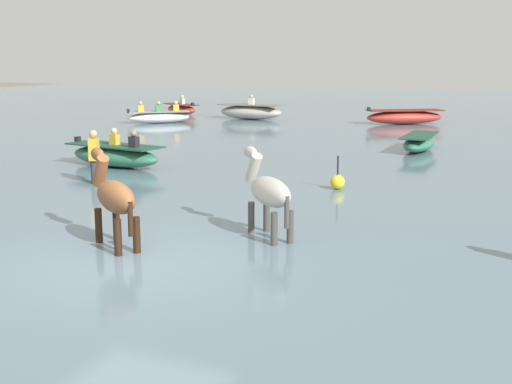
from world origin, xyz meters
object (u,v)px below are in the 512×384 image
object	(u,v)px
channel_buoy	(337,182)
person_spectator_far	(94,161)
horse_lead_pinto	(268,194)
boat_mid_outer	(419,143)
boat_far_offshore	(405,117)
boat_near_starboard	(159,117)
boat_distant_east	(251,112)
boat_far_inshore	(115,155)
boat_mid_channel	(181,109)
horse_trailing_chestnut	(114,199)

from	to	relation	value
channel_buoy	person_spectator_far	bearing A→B (deg)	-163.69
horse_lead_pinto	boat_mid_outer	size ratio (longest dim) A/B	0.64
boat_far_offshore	boat_mid_outer	distance (m)	9.18
boat_far_offshore	boat_near_starboard	world-z (taller)	boat_near_starboard
horse_lead_pinto	boat_distant_east	world-z (taller)	horse_lead_pinto
boat_far_inshore	boat_mid_channel	bearing A→B (deg)	113.52
boat_far_inshore	boat_mid_outer	distance (m)	10.00
boat_far_offshore	horse_lead_pinto	bearing A→B (deg)	-84.82
boat_mid_outer	channel_buoy	distance (m)	7.55
boat_far_offshore	boat_near_starboard	size ratio (longest dim) A/B	1.30
boat_mid_outer	channel_buoy	world-z (taller)	channel_buoy
boat_mid_outer	boat_near_starboard	distance (m)	13.82
boat_distant_east	boat_mid_channel	bearing A→B (deg)	165.02
boat_near_starboard	horse_trailing_chestnut	bearing A→B (deg)	-60.45
boat_mid_outer	boat_mid_channel	bearing A→B (deg)	146.59
channel_buoy	boat_far_inshore	bearing A→B (deg)	173.62
boat_mid_channel	channel_buoy	xyz separation A→B (m)	(13.93, -17.08, -0.10)
boat_far_inshore	boat_distant_east	distance (m)	15.27
horse_lead_pinto	channel_buoy	world-z (taller)	horse_lead_pinto
horse_lead_pinto	person_spectator_far	world-z (taller)	horse_lead_pinto
boat_near_starboard	person_spectator_far	distance (m)	15.51
boat_near_starboard	channel_buoy	world-z (taller)	boat_near_starboard
horse_trailing_chestnut	boat_mid_outer	xyz separation A→B (m)	(2.47, 13.77, -0.54)
horse_lead_pinto	boat_far_inshore	bearing A→B (deg)	142.12
boat_far_offshore	boat_mid_channel	bearing A→B (deg)	176.91
boat_near_starboard	boat_mid_outer	bearing A→B (deg)	-20.18
boat_mid_outer	boat_far_inshore	bearing A→B (deg)	-137.40
horse_trailing_chestnut	boat_mid_outer	bearing A→B (deg)	79.83
horse_lead_pinto	boat_near_starboard	world-z (taller)	horse_lead_pinto
horse_lead_pinto	boat_far_offshore	world-z (taller)	horse_lead_pinto
channel_buoy	horse_lead_pinto	bearing A→B (deg)	-88.02
boat_mid_channel	channel_buoy	bearing A→B (deg)	-50.81
boat_near_starboard	boat_mid_channel	size ratio (longest dim) A/B	1.08
horse_trailing_chestnut	channel_buoy	distance (m)	6.55
boat_mid_outer	person_spectator_far	size ratio (longest dim) A/B	1.74
boat_mid_outer	person_spectator_far	distance (m)	11.14
boat_distant_east	person_spectator_far	xyz separation A→B (m)	(3.55, -17.50, 0.20)
boat_distant_east	channel_buoy	distance (m)	18.35
horse_lead_pinto	boat_near_starboard	bearing A→B (deg)	126.58
horse_lead_pinto	horse_trailing_chestnut	size ratio (longest dim) A/B	0.97
person_spectator_far	channel_buoy	xyz separation A→B (m)	(5.72, 1.67, -0.39)
boat_mid_channel	person_spectator_far	xyz separation A→B (m)	(8.21, -18.75, 0.29)
boat_mid_outer	boat_mid_channel	size ratio (longest dim) A/B	1.09
horse_trailing_chestnut	boat_far_inshore	xyz separation A→B (m)	(-4.90, 7.00, -0.48)
boat_near_starboard	person_spectator_far	bearing A→B (deg)	-64.32
boat_far_inshore	person_spectator_far	distance (m)	2.69
boat_far_inshore	boat_mid_outer	bearing A→B (deg)	42.60
channel_buoy	boat_far_offshore	bearing A→B (deg)	96.09
horse_trailing_chestnut	boat_distant_east	xyz separation A→B (m)	(-7.34, 22.07, -0.44)
boat_far_offshore	channel_buoy	size ratio (longest dim) A/B	4.54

